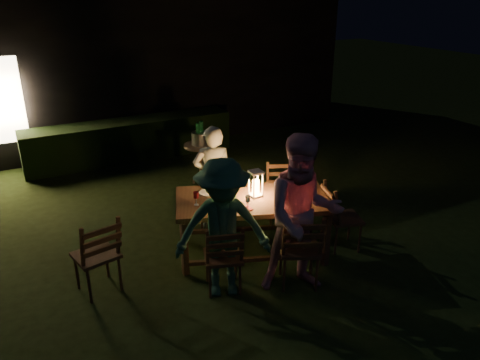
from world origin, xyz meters
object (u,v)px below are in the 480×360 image
chair_spare (98,268)px  bottle_bucket_a (198,137)px  chair_near_left (223,268)px  chair_end (342,228)px  chair_far_left (214,210)px  person_house_side (213,178)px  side_table (200,149)px  chair_near_right (299,261)px  ice_bucket (200,138)px  dining_table (252,204)px  lantern (256,185)px  person_opp_right (303,215)px  person_opp_left (223,229)px  bottle_table (233,189)px  bottle_bucket_b (202,135)px  chair_far_right (281,206)px

chair_spare → bottle_bucket_a: 3.28m
chair_near_left → bottle_bucket_a: bearing=90.4°
chair_near_left → bottle_bucket_a: 3.17m
chair_end → chair_far_left: bearing=-118.2°
person_house_side → side_table: bearing=-85.7°
chair_spare → bottle_bucket_a: (2.26, 2.29, 0.62)m
chair_near_right → bottle_bucket_a: size_ratio=3.25×
person_house_side → ice_bucket: (0.45, 1.50, 0.11)m
chair_end → ice_bucket: (-0.82, 2.87, 0.59)m
chair_end → side_table: size_ratio=1.26×
dining_table → lantern: lantern is taller
person_house_side → person_opp_right: (0.25, -1.85, 0.17)m
chair_far_left → person_opp_left: bearing=97.3°
person_opp_left → side_table: (1.04, 3.04, -0.15)m
side_table → person_house_side: bearing=-106.8°
dining_table → side_table: dining_table is taller
chair_end → person_opp_left: (-1.86, -0.16, 0.54)m
dining_table → person_opp_left: (-0.71, -0.60, 0.10)m
chair_near_right → lantern: lantern is taller
chair_near_left → person_opp_right: (0.82, -0.37, 0.66)m
side_table → ice_bucket: (0.00, 0.00, 0.20)m
chair_near_left → side_table: (1.02, 2.99, 0.39)m
person_opp_right → chair_near_right: bearing=92.3°
dining_table → chair_near_left: (-0.70, -0.56, -0.44)m
bottle_table → person_house_side: bearing=82.7°
person_house_side → bottle_table: (-0.11, -0.84, 0.18)m
person_opp_right → lantern: 0.96m
chair_spare → bottle_bucket_b: size_ratio=3.21×
chair_spare → ice_bucket: chair_spare is taller
chair_far_right → person_opp_right: 1.72m
dining_table → chair_far_left: size_ratio=2.31×
bottle_bucket_a → dining_table: bearing=-96.6°
person_opp_left → side_table: size_ratio=2.15×
person_opp_right → chair_spare: bearing=175.1°
chair_near_left → chair_spare: bearing=171.6°
person_house_side → ice_bucket: bearing=-85.7°
bottle_bucket_a → lantern: bearing=-95.1°
chair_far_right → bottle_bucket_b: 2.10m
lantern → ice_bucket: (0.26, 2.40, -0.08)m
person_opp_right → person_opp_left: bearing=180.0°
person_house_side → chair_near_right: bearing=119.4°
side_table → person_opp_left: bearing=-108.9°
chair_far_left → person_house_side: bearing=-79.8°
person_opp_left → bottle_bucket_b: 3.27m
side_table → bottle_bucket_b: size_ratio=2.42×
chair_spare → person_house_side: person_house_side is taller
lantern → ice_bucket: lantern is taller
chair_spare → person_house_side: size_ratio=0.66×
chair_far_left → bottle_bucket_b: bearing=-79.6°
chair_near_right → chair_end: size_ratio=1.07×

